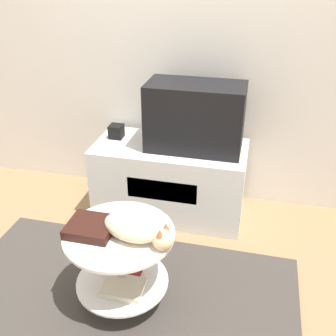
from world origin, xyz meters
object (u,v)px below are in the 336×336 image
(tv, at_px, (195,117))
(cat, at_px, (135,228))
(speaker, at_px, (116,131))
(dvd_box, at_px, (91,227))

(tv, height_order, cat, tv)
(tv, relative_size, cat, 1.27)
(speaker, distance_m, cat, 1.12)
(speaker, xyz_separation_m, cat, (0.46, -1.01, -0.05))
(cat, bearing_deg, dvd_box, -162.76)
(tv, bearing_deg, cat, -97.16)
(speaker, relative_size, cat, 0.19)
(tv, distance_m, speaker, 0.62)
(dvd_box, height_order, cat, cat)
(dvd_box, bearing_deg, cat, 1.20)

